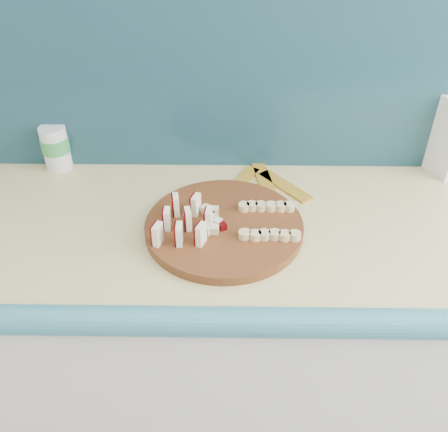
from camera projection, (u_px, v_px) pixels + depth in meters
name	position (u px, v px, depth m)	size (l,w,h in m)	color
kitchen_counter	(286.00, 348.00, 1.46)	(2.20, 0.63, 0.91)	silver
backsplash	(297.00, 79.00, 1.27)	(2.20, 0.02, 0.50)	teal
cutting_board	(224.00, 227.00, 1.16)	(0.37, 0.37, 0.02)	#4E2910
apple_wedges	(184.00, 221.00, 1.12)	(0.13, 0.14, 0.05)	#FFF2CB
apple_chunks	(214.00, 220.00, 1.15)	(0.06, 0.06, 0.02)	beige
banana_slices	(268.00, 220.00, 1.15)	(0.14, 0.14, 0.02)	#D3BD81
canister	(56.00, 147.00, 1.36)	(0.08, 0.08, 0.12)	silver
banana_peel	(263.00, 183.00, 1.33)	(0.24, 0.20, 0.01)	gold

